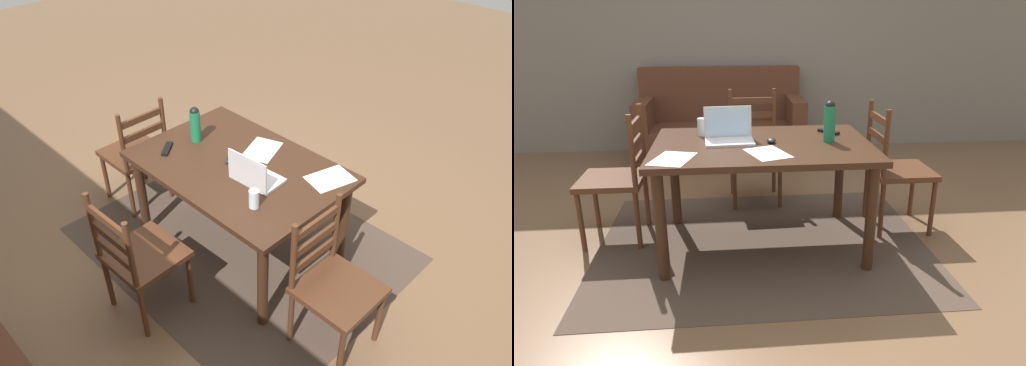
# 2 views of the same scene
# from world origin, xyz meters

# --- Properties ---
(ground_plane) EXTENTS (14.00, 14.00, 0.00)m
(ground_plane) POSITION_xyz_m (0.00, 0.00, 0.00)
(ground_plane) COLOR brown
(area_rug) EXTENTS (2.30, 1.81, 0.01)m
(area_rug) POSITION_xyz_m (0.00, 0.00, 0.00)
(area_rug) COLOR #47382D
(area_rug) RESTS_ON ground
(dining_table) EXTENTS (1.44, 0.98, 0.74)m
(dining_table) POSITION_xyz_m (0.00, 0.00, 0.65)
(dining_table) COLOR #382114
(dining_table) RESTS_ON ground
(chair_far_head) EXTENTS (0.45, 0.45, 0.95)m
(chair_far_head) POSITION_xyz_m (-0.00, 0.86, 0.46)
(chair_far_head) COLOR #4C2B19
(chair_far_head) RESTS_ON ground
(chair_left_far) EXTENTS (0.44, 0.44, 0.95)m
(chair_left_far) POSITION_xyz_m (-1.01, 0.20, 0.46)
(chair_left_far) COLOR #4C2B19
(chair_left_far) RESTS_ON ground
(chair_right_far) EXTENTS (0.44, 0.44, 0.95)m
(chair_right_far) POSITION_xyz_m (1.01, 0.20, 0.46)
(chair_right_far) COLOR #4C2B19
(chair_right_far) RESTS_ON ground
(laptop) EXTENTS (0.33, 0.24, 0.23)m
(laptop) POSITION_xyz_m (-0.22, 0.07, 0.80)
(laptop) COLOR silver
(laptop) RESTS_ON dining_table
(water_bottle) EXTENTS (0.08, 0.08, 0.27)m
(water_bottle) POSITION_xyz_m (0.45, 0.00, 0.89)
(water_bottle) COLOR #197247
(water_bottle) RESTS_ON dining_table
(drinking_glass) EXTENTS (0.07, 0.07, 0.12)m
(drinking_glass) POSITION_xyz_m (-0.40, 0.25, 0.80)
(drinking_glass) COLOR silver
(drinking_glass) RESTS_ON dining_table
(computer_mouse) EXTENTS (0.06, 0.10, 0.03)m
(computer_mouse) POSITION_xyz_m (0.06, 0.01, 0.76)
(computer_mouse) COLOR black
(computer_mouse) RESTS_ON dining_table
(tv_remote) EXTENTS (0.14, 0.16, 0.02)m
(tv_remote) POSITION_xyz_m (0.50, 0.23, 0.75)
(tv_remote) COLOR black
(tv_remote) RESTS_ON dining_table
(paper_stack_left) EXTENTS (0.28, 0.34, 0.00)m
(paper_stack_left) POSITION_xyz_m (-0.56, -0.31, 0.75)
(paper_stack_left) COLOR white
(paper_stack_left) RESTS_ON dining_table
(paper_stack_right) EXTENTS (0.30, 0.35, 0.00)m
(paper_stack_right) POSITION_xyz_m (0.01, -0.25, 0.75)
(paper_stack_right) COLOR white
(paper_stack_right) RESTS_ON dining_table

